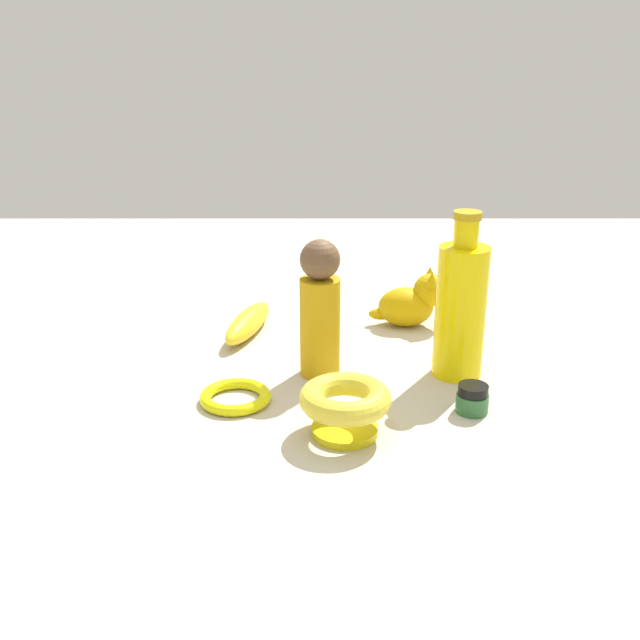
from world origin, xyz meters
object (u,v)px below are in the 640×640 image
at_px(bottle_tall, 461,308).
at_px(nail_polish_jar, 472,399).
at_px(person_figure_adult, 318,309).
at_px(banana, 249,323).
at_px(bowl, 345,403).
at_px(bangle, 235,397).
at_px(cat_figurine, 414,301).

xyz_separation_m(bottle_tall, nail_polish_jar, (-0.00, -0.12, -0.08)).
distance_m(person_figure_adult, banana, 0.21).
relative_size(bowl, bangle, 1.17).
bearing_deg(cat_figurine, bowl, -109.05).
height_order(bowl, bottle_tall, bottle_tall).
relative_size(bottle_tall, bangle, 2.50).
bearing_deg(bangle, bottle_tall, 15.92).
height_order(cat_figurine, bowl, cat_figurine).
xyz_separation_m(cat_figurine, person_figure_adult, (-0.16, -0.19, 0.06)).
relative_size(cat_figurine, bowl, 1.17).
relative_size(person_figure_adult, bottle_tall, 0.84).
bearing_deg(banana, bangle, -163.67).
bearing_deg(bottle_tall, cat_figurine, 101.85).
relative_size(cat_figurine, bangle, 1.36).
bearing_deg(nail_polish_jar, banana, 139.56).
bearing_deg(person_figure_adult, bangle, -141.05).
relative_size(bowl, nail_polish_jar, 2.64).
bearing_deg(person_figure_adult, banana, 127.09).
distance_m(person_figure_adult, nail_polish_jar, 0.25).
bearing_deg(bowl, banana, 114.43).
distance_m(bottle_tall, nail_polish_jar, 0.14).
relative_size(bowl, banana, 0.64).
xyz_separation_m(cat_figurine, bangle, (-0.27, -0.28, -0.04)).
xyz_separation_m(bangle, banana, (-0.01, 0.24, 0.01)).
xyz_separation_m(person_figure_adult, nail_polish_jar, (0.20, -0.12, -0.08)).
height_order(bottle_tall, nail_polish_jar, bottle_tall).
bearing_deg(banana, bottle_tall, -100.77).
distance_m(cat_figurine, person_figure_adult, 0.26).
distance_m(bottle_tall, bangle, 0.34).
relative_size(cat_figurine, person_figure_adult, 0.65).
xyz_separation_m(bowl, bottle_tall, (0.17, 0.17, 0.06)).
height_order(bowl, banana, bowl).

